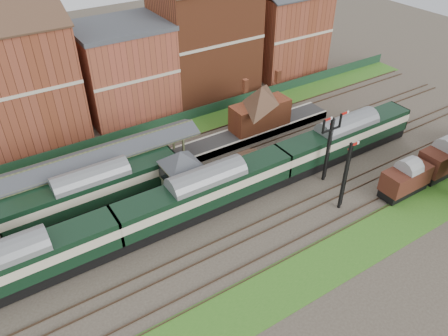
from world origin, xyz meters
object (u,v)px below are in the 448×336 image
platform_railcar (94,190)px  goods_van_a (444,159)px  signal_box (182,174)px  dmu_train (207,191)px  semaphore_bracket (329,145)px

platform_railcar → goods_van_a: bearing=-23.6°
signal_box → dmu_train: signal_box is taller
goods_van_a → signal_box: bearing=155.7°
semaphore_bracket → signal_box: bearing=159.1°
dmu_train → goods_van_a: 27.47m
semaphore_bracket → dmu_train: 14.29m
dmu_train → semaphore_bracket: bearing=-10.2°
semaphore_bracket → dmu_train: (-13.92, 2.50, -2.04)m
dmu_train → platform_railcar: size_ratio=3.14×
semaphore_bracket → goods_van_a: 13.89m
signal_box → semaphore_bracket: size_ratio=0.73×
signal_box → platform_railcar: 9.06m
dmu_train → platform_railcar: 11.54m
signal_box → goods_van_a: signal_box is taller
goods_van_a → semaphore_bracket: bearing=151.6°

